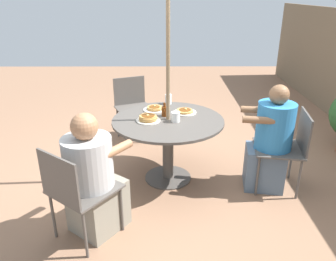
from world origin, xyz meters
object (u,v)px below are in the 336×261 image
patio_chair_south (287,145)px  diner_east (93,181)px  pancake_plate_c (148,119)px  pancake_plate_a (155,109)px  diner_south (270,143)px  coffee_cup (176,117)px  syrup_bottle (165,111)px  patio_table (168,131)px  patio_chair_east (76,188)px  patio_chair_north (133,104)px  drinking_glass_a (168,99)px  pancake_plate_b (185,111)px

patio_chair_south → diner_east: bearing=118.5°
pancake_plate_c → pancake_plate_a: bearing=170.6°
patio_chair_south → diner_south: (-0.03, -0.17, 0.00)m
diner_south → pancake_plate_a: bearing=78.5°
patio_chair_south → coffee_cup: (-0.12, -1.14, 0.26)m
patio_chair_south → pancake_plate_a: 1.46m
syrup_bottle → patio_chair_south: bearing=77.3°
patio_table → pancake_plate_c: size_ratio=4.68×
patio_table → patio_chair_south: size_ratio=1.38×
patio_chair_east → patio_chair_south: size_ratio=1.00×
patio_chair_east → coffee_cup: size_ratio=8.34×
pancake_plate_a → diner_south: bearing=69.6°
patio_table → patio_chair_east: size_ratio=1.38×
syrup_bottle → patio_chair_north: bearing=-156.7°
pancake_plate_c → syrup_bottle: size_ratio=1.68×
patio_chair_east → diner_south: bearing=61.5°
diner_east → diner_south: diner_south is taller
patio_table → diner_south: diner_south is taller
patio_chair_east → syrup_bottle: syrup_bottle is taller
patio_chair_south → diner_south: 0.18m
patio_chair_east → drinking_glass_a: patio_chair_east is taller
patio_chair_north → pancake_plate_b: 1.18m
patio_chair_east → drinking_glass_a: (-1.50, 0.74, 0.27)m
pancake_plate_a → drinking_glass_a: bearing=145.5°
patio_chair_north → patio_table: bearing=90.0°
patio_chair_east → coffee_cup: (-0.92, 0.81, 0.26)m
pancake_plate_b → coffee_cup: bearing=-23.0°
syrup_bottle → diner_east: bearing=-32.3°
pancake_plate_b → drinking_glass_a: size_ratio=2.15×
patio_chair_north → patio_chair_south: bearing=118.9°
diner_south → pancake_plate_b: size_ratio=4.48×
patio_table → patio_chair_north: size_ratio=1.38×
diner_east → pancake_plate_a: size_ratio=4.36×
diner_east → drinking_glass_a: diner_east is taller
diner_south → drinking_glass_a: size_ratio=9.62×
patio_chair_south → pancake_plate_c: bearing=93.4°
patio_table → patio_chair_east: (0.99, -0.73, -0.07)m
patio_chair_north → drinking_glass_a: 0.84m
pancake_plate_b → patio_chair_south: bearing=69.5°
patio_chair_north → patio_chair_east: same height
diner_east → pancake_plate_c: 0.93m
patio_chair_south → drinking_glass_a: size_ratio=7.27×
syrup_bottle → coffee_cup: 0.20m
syrup_bottle → diner_south: bearing=76.7°
diner_east → coffee_cup: bearing=84.4°
patio_table → pancake_plate_b: 0.31m
pancake_plate_b → patio_chair_north: bearing=-144.4°
diner_south → pancake_plate_c: (-0.11, -1.25, 0.23)m
diner_south → coffee_cup: 1.00m
patio_chair_north → coffee_cup: size_ratio=8.34×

